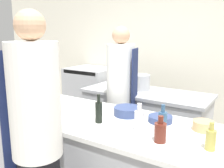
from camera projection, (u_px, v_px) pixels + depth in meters
wall_back at (172, 49)px, 4.02m from camera, size 8.00×0.06×2.80m
prep_counter at (93, 158)px, 2.47m from camera, size 2.45×0.89×0.88m
pass_counter at (145, 122)px, 3.45m from camera, size 1.71×0.72×0.88m
oven_range at (92, 96)px, 4.57m from camera, size 0.82×0.72×1.04m
chef_at_prep_near at (37, 143)px, 1.72m from camera, size 0.37×0.35×1.81m
chef_at_stove at (121, 97)px, 3.09m from camera, size 0.39×0.38×1.74m
bottle_olive_oil at (160, 132)px, 1.80m from camera, size 0.09×0.09×0.20m
bottle_vinegar at (163, 121)px, 1.99m from camera, size 0.07×0.07×0.23m
bottle_wine at (139, 120)px, 1.99m from camera, size 0.08×0.08×0.23m
bottle_cooking_oil at (99, 111)px, 2.19m from camera, size 0.06×0.06×0.26m
bottle_sauce at (211, 139)px, 1.68m from camera, size 0.07×0.07×0.20m
bowl_mixing_large at (160, 119)px, 2.22m from camera, size 0.21×0.21×0.06m
bowl_prep_small at (127, 111)px, 2.39m from camera, size 0.26×0.26×0.08m
bowl_ceramic_blue at (203, 126)px, 2.02m from camera, size 0.17×0.17×0.08m
cutting_board at (33, 101)px, 2.88m from camera, size 0.34×0.24×0.01m
stockpot at (140, 82)px, 3.45m from camera, size 0.28×0.28×0.21m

